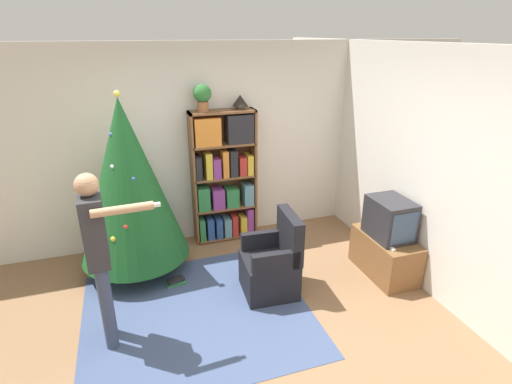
% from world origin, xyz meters
% --- Properties ---
extents(ground_plane, '(14.00, 14.00, 0.00)m').
position_xyz_m(ground_plane, '(0.00, 0.00, 0.00)').
color(ground_plane, '#846042').
extents(wall_back, '(8.00, 0.10, 2.60)m').
position_xyz_m(wall_back, '(0.00, 2.15, 1.30)').
color(wall_back, silver).
rests_on(wall_back, ground_plane).
extents(wall_right, '(0.10, 8.00, 2.60)m').
position_xyz_m(wall_right, '(2.16, 0.00, 1.30)').
color(wall_right, silver).
rests_on(wall_right, ground_plane).
extents(area_rug, '(2.26, 2.06, 0.01)m').
position_xyz_m(area_rug, '(-0.39, 0.44, 0.00)').
color(area_rug, '#3D4C70').
rests_on(area_rug, ground_plane).
extents(bookshelf, '(0.85, 0.27, 1.78)m').
position_xyz_m(bookshelf, '(0.30, 1.94, 0.92)').
color(bookshelf, brown).
rests_on(bookshelf, ground_plane).
extents(tv_stand, '(0.45, 0.84, 0.49)m').
position_xyz_m(tv_stand, '(1.87, 0.48, 0.24)').
color(tv_stand, brown).
rests_on(tv_stand, ground_plane).
extents(television, '(0.39, 0.52, 0.46)m').
position_xyz_m(television, '(1.87, 0.47, 0.72)').
color(television, '#28282D').
rests_on(television, tv_stand).
extents(game_remote, '(0.04, 0.12, 0.02)m').
position_xyz_m(game_remote, '(1.73, 0.22, 0.50)').
color(game_remote, white).
rests_on(game_remote, tv_stand).
extents(christmas_tree, '(1.24, 1.24, 2.14)m').
position_xyz_m(christmas_tree, '(-0.91, 1.47, 1.14)').
color(christmas_tree, '#4C3323').
rests_on(christmas_tree, ground_plane).
extents(armchair, '(0.60, 0.59, 0.92)m').
position_xyz_m(armchair, '(0.48, 0.56, 0.32)').
color(armchair, black).
rests_on(armchair, ground_plane).
extents(standing_person, '(0.64, 0.47, 1.66)m').
position_xyz_m(standing_person, '(-1.21, 0.31, 0.99)').
color(standing_person, '#38425B').
rests_on(standing_person, ground_plane).
extents(potted_plant, '(0.22, 0.22, 0.33)m').
position_xyz_m(potted_plant, '(0.06, 1.95, 1.97)').
color(potted_plant, '#935B38').
rests_on(potted_plant, bookshelf).
extents(table_lamp, '(0.20, 0.20, 0.18)m').
position_xyz_m(table_lamp, '(0.54, 1.95, 1.88)').
color(table_lamp, '#473828').
rests_on(table_lamp, bookshelf).
extents(book_pile_near_tree, '(0.23, 0.17, 0.06)m').
position_xyz_m(book_pile_near_tree, '(-0.53, 1.04, 0.03)').
color(book_pile_near_tree, '#2D7A42').
rests_on(book_pile_near_tree, ground_plane).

